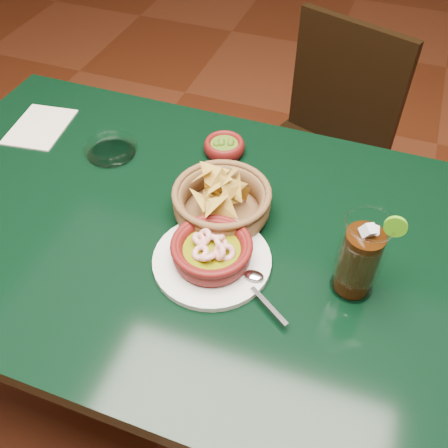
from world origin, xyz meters
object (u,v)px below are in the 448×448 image
(chip_basket, at_px, (222,202))
(shrimp_plate, at_px, (212,253))
(dining_chair, at_px, (319,150))
(cola_drink, at_px, (360,257))
(dining_table, at_px, (168,251))

(chip_basket, bearing_deg, shrimp_plate, -77.56)
(dining_chair, xyz_separation_m, cola_drink, (0.19, -0.74, 0.36))
(cola_drink, bearing_deg, shrimp_plate, -172.22)
(chip_basket, bearing_deg, cola_drink, -17.76)
(dining_chair, height_order, chip_basket, chip_basket)
(chip_basket, distance_m, cola_drink, 0.31)
(dining_table, xyz_separation_m, chip_basket, (0.11, 0.06, 0.14))
(dining_chair, bearing_deg, dining_table, -106.43)
(dining_table, relative_size, shrimp_plate, 4.17)
(dining_chair, relative_size, shrimp_plate, 2.99)
(dining_chair, distance_m, cola_drink, 0.84)
(dining_table, height_order, shrimp_plate, shrimp_plate)
(cola_drink, bearing_deg, dining_table, 174.98)
(dining_table, distance_m, dining_chair, 0.75)
(shrimp_plate, bearing_deg, dining_chair, 84.65)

